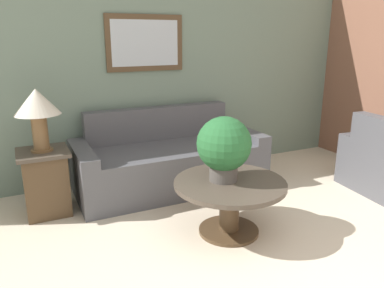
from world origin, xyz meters
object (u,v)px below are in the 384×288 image
coffee_table (230,196)px  potted_plant_on_table (224,146)px  table_lamp (37,107)px  couch_main (170,162)px  side_table (46,182)px

coffee_table → potted_plant_on_table: size_ratio=1.73×
coffee_table → table_lamp: 1.93m
couch_main → side_table: bearing=-175.2°
couch_main → side_table: 1.35m
side_table → table_lamp: size_ratio=1.09×
coffee_table → table_lamp: bearing=142.0°
couch_main → potted_plant_on_table: size_ratio=3.77×
couch_main → potted_plant_on_table: potted_plant_on_table is taller
couch_main → potted_plant_on_table: (0.03, -1.17, 0.49)m
couch_main → coffee_table: (0.07, -1.22, 0.05)m
coffee_table → table_lamp: size_ratio=1.65×
couch_main → table_lamp: bearing=-175.2°
table_lamp → potted_plant_on_table: size_ratio=1.05×
couch_main → coffee_table: bearing=-86.7°
couch_main → side_table: (-1.35, -0.11, 0.03)m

